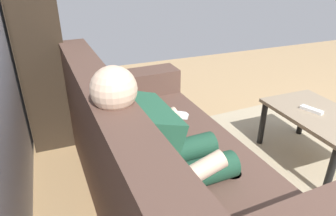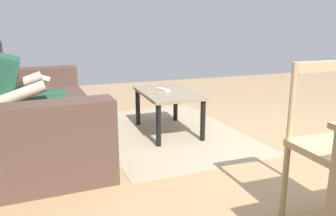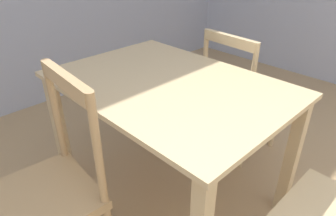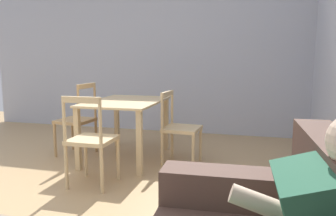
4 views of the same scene
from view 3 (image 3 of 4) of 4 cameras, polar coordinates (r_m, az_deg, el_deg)
dining_table at (r=1.57m, az=0.00°, el=0.94°), size 1.20×0.85×0.75m
dining_chair_near_wall at (r=2.15m, az=13.31°, el=2.59°), size 0.45×0.45×0.88m
dining_chair_by_doorway at (r=1.37m, az=-21.95°, el=-15.02°), size 0.45×0.45×0.96m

